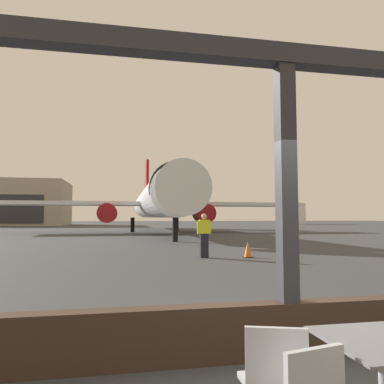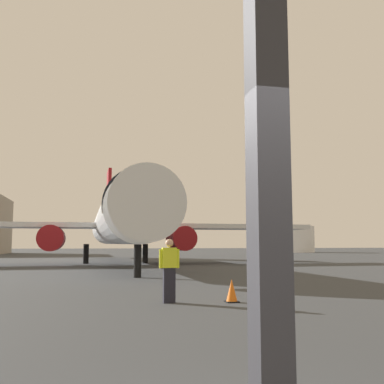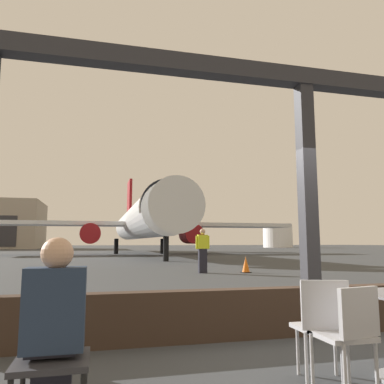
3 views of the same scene
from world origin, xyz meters
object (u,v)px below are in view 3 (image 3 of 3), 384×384
at_px(seated_passenger, 54,320).
at_px(traffic_cone, 246,265).
at_px(lounge_bench, 52,368).
at_px(cafe_chair_window_left, 349,329).
at_px(cafe_chair_window_right, 323,321).
at_px(ground_crew_worker, 203,250).
at_px(fuel_storage_tank, 278,237).
at_px(airplane, 142,222).

relative_size(seated_passenger, traffic_cone, 1.96).
xyz_separation_m(lounge_bench, seated_passenger, (-0.01, 0.07, 0.29)).
xyz_separation_m(cafe_chair_window_left, lounge_bench, (-2.23, 0.06, -0.14)).
bearing_deg(cafe_chair_window_left, seated_passenger, 176.50).
height_order(cafe_chair_window_right, lounge_bench, cafe_chair_window_right).
height_order(cafe_chair_window_left, seated_passenger, seated_passenger).
height_order(cafe_chair_window_right, ground_crew_worker, ground_crew_worker).
bearing_deg(fuel_storage_tank, lounge_bench, -117.50).
bearing_deg(seated_passenger, cafe_chair_window_right, 4.48).
height_order(ground_crew_worker, traffic_cone, ground_crew_worker).
height_order(lounge_bench, fuel_storage_tank, fuel_storage_tank).
height_order(lounge_bench, ground_crew_worker, ground_crew_worker).
bearing_deg(fuel_storage_tank, airplane, -130.83).
bearing_deg(cafe_chair_window_right, cafe_chair_window_left, -82.52).
xyz_separation_m(airplane, ground_crew_worker, (-0.17, -23.87, -2.38)).
height_order(cafe_chair_window_left, traffic_cone, cafe_chair_window_left).
relative_size(cafe_chair_window_right, fuel_storage_tank, 0.13).
xyz_separation_m(traffic_cone, fuel_storage_tank, (33.97, 65.23, 2.11)).
height_order(seated_passenger, fuel_storage_tank, fuel_storage_tank).
xyz_separation_m(seated_passenger, ground_crew_worker, (4.32, 11.80, 0.23)).
bearing_deg(cafe_chair_window_right, traffic_cone, 71.32).
xyz_separation_m(lounge_bench, airplane, (4.49, 35.74, 2.91)).
distance_m(cafe_chair_window_left, seated_passenger, 2.24).
relative_size(cafe_chair_window_left, seated_passenger, 0.69).
height_order(airplane, traffic_cone, airplane).
bearing_deg(seated_passenger, fuel_storage_tank, 62.47).
xyz_separation_m(cafe_chair_window_left, ground_crew_worker, (2.09, 11.94, 0.38)).
xyz_separation_m(ground_crew_worker, traffic_cone, (1.72, -0.26, -0.60)).
relative_size(lounge_bench, fuel_storage_tank, 0.07).
relative_size(cafe_chair_window_left, ground_crew_worker, 0.49).
xyz_separation_m(airplane, traffic_cone, (1.55, -24.12, -2.99)).
bearing_deg(seated_passenger, airplane, 82.82).
bearing_deg(airplane, seated_passenger, -97.18).
bearing_deg(seated_passenger, lounge_bench, -84.98).
distance_m(cafe_chair_window_right, lounge_bench, 2.21).
xyz_separation_m(cafe_chair_window_right, ground_crew_worker, (2.13, 11.63, 0.37)).
bearing_deg(fuel_storage_tank, seated_passenger, -117.53).
height_order(cafe_chair_window_right, traffic_cone, cafe_chair_window_right).
distance_m(traffic_cone, fuel_storage_tank, 73.58).
xyz_separation_m(cafe_chair_window_left, cafe_chair_window_right, (-0.04, 0.31, 0.01)).
xyz_separation_m(lounge_bench, ground_crew_worker, (4.32, 11.88, 0.52)).
distance_m(seated_passenger, ground_crew_worker, 12.57).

